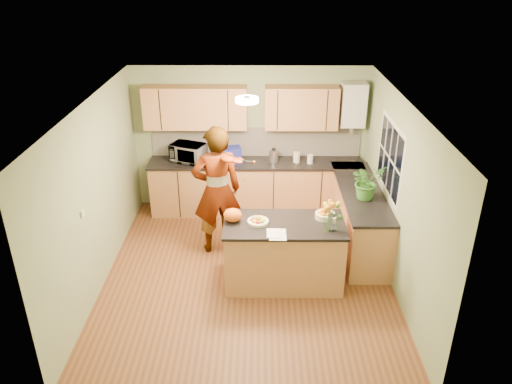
{
  "coord_description": "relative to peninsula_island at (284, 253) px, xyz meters",
  "views": [
    {
      "loc": [
        0.16,
        -5.92,
        4.15
      ],
      "look_at": [
        0.11,
        0.5,
        1.06
      ],
      "focal_mm": 35.0,
      "sensor_mm": 36.0,
      "label": 1
    }
  ],
  "objects": [
    {
      "name": "window_right",
      "position": [
        1.5,
        0.76,
        1.09
      ],
      "size": [
        0.01,
        1.3,
        1.05
      ],
      "color": "silver",
      "rests_on": "wall_right"
    },
    {
      "name": "blue_box",
      "position": [
        -0.81,
        2.08,
        0.61
      ],
      "size": [
        0.38,
        0.31,
        0.26
      ],
      "primitive_type": "cube",
      "rotation": [
        0.0,
        0.0,
        0.23
      ],
      "color": "navy",
      "rests_on": "back_counter"
    },
    {
      "name": "upper_cabinets",
      "position": [
        -0.67,
        2.24,
        1.39
      ],
      "size": [
        3.2,
        0.34,
        0.7
      ],
      "color": "#B47548",
      "rests_on": "wall_back"
    },
    {
      "name": "orange_bag",
      "position": [
        -0.69,
        0.05,
        0.55
      ],
      "size": [
        0.28,
        0.25,
        0.18
      ],
      "primitive_type": "ellipsoid",
      "rotation": [
        0.0,
        0.0,
        -0.2
      ],
      "color": "orange",
      "rests_on": "peninsula_island"
    },
    {
      "name": "wall_right",
      "position": [
        1.51,
        0.16,
        0.79
      ],
      "size": [
        0.02,
        4.5,
        2.5
      ],
      "primitive_type": "cube",
      "color": "gray",
      "rests_on": "floor"
    },
    {
      "name": "jar_cream",
      "position": [
        0.3,
        2.1,
        0.56
      ],
      "size": [
        0.15,
        0.15,
        0.18
      ],
      "primitive_type": "cylinder",
      "rotation": [
        0.0,
        0.0,
        0.41
      ],
      "color": "beige",
      "rests_on": "back_counter"
    },
    {
      "name": "back_counter",
      "position": [
        -0.39,
        2.11,
        0.01
      ],
      "size": [
        3.64,
        0.62,
        0.94
      ],
      "color": "#B47548",
      "rests_on": "floor"
    },
    {
      "name": "violin",
      "position": [
        -0.76,
        0.63,
        1.13
      ],
      "size": [
        0.63,
        0.55,
        0.16
      ],
      "primitive_type": null,
      "rotation": [
        0.17,
        0.0,
        -0.61
      ],
      "color": "#4C0E04",
      "rests_on": "violinist"
    },
    {
      "name": "wall_left",
      "position": [
        -2.49,
        0.16,
        0.79
      ],
      "size": [
        0.02,
        4.5,
        2.5
      ],
      "primitive_type": "cube",
      "color": "gray",
      "rests_on": "floor"
    },
    {
      "name": "violinist",
      "position": [
        -0.96,
        0.85,
        0.53
      ],
      "size": [
        0.82,
        0.63,
        1.99
      ],
      "primitive_type": "imported",
      "rotation": [
        0.0,
        0.0,
        3.38
      ],
      "color": "#DFAB88",
      "rests_on": "floor"
    },
    {
      "name": "potted_plant",
      "position": [
        1.21,
        0.73,
        0.74
      ],
      "size": [
        0.6,
        0.57,
        0.52
      ],
      "primitive_type": "imported",
      "rotation": [
        0.0,
        0.0,
        0.42
      ],
      "color": "#387A28",
      "rests_on": "right_counter"
    },
    {
      "name": "splashback",
      "position": [
        -0.39,
        2.39,
        0.74
      ],
      "size": [
        3.6,
        0.02,
        0.52
      ],
      "primitive_type": "cube",
      "color": "silver",
      "rests_on": "back_counter"
    },
    {
      "name": "right_counter",
      "position": [
        1.2,
        1.01,
        0.01
      ],
      "size": [
        0.62,
        2.24,
        0.94
      ],
      "color": "#B47548",
      "rests_on": "floor"
    },
    {
      "name": "papers",
      "position": [
        -0.1,
        -0.3,
        0.47
      ],
      "size": [
        0.22,
        0.29,
        0.01
      ],
      "primitive_type": "cube",
      "color": "white",
      "rests_on": "peninsula_island"
    },
    {
      "name": "microwave",
      "position": [
        -1.54,
        2.13,
        0.63
      ],
      "size": [
        0.66,
        0.56,
        0.31
      ],
      "primitive_type": "imported",
      "rotation": [
        0.0,
        0.0,
        -0.39
      ],
      "color": "silver",
      "rests_on": "back_counter"
    },
    {
      "name": "kettle",
      "position": [
        -0.09,
        2.11,
        0.6
      ],
      "size": [
        0.16,
        0.16,
        0.3
      ],
      "rotation": [
        0.0,
        0.0,
        -0.34
      ],
      "color": "silver",
      "rests_on": "back_counter"
    },
    {
      "name": "boiler",
      "position": [
        1.21,
        2.25,
        1.43
      ],
      "size": [
        0.4,
        0.3,
        0.86
      ],
      "color": "silver",
      "rests_on": "wall_back"
    },
    {
      "name": "peninsula_island",
      "position": [
        0.0,
        0.0,
        0.0
      ],
      "size": [
        1.61,
        0.82,
        0.92
      ],
      "color": "#B47548",
      "rests_on": "floor"
    },
    {
      "name": "light_switch",
      "position": [
        -2.48,
        -0.44,
        0.84
      ],
      "size": [
        0.02,
        0.09,
        0.09
      ],
      "primitive_type": "cube",
      "color": "silver",
      "rests_on": "wall_left"
    },
    {
      "name": "wall_front",
      "position": [
        -0.49,
        -2.09,
        0.79
      ],
      "size": [
        4.0,
        0.02,
        2.5
      ],
      "primitive_type": "cube",
      "color": "gray",
      "rests_on": "floor"
    },
    {
      "name": "ceiling_lamp",
      "position": [
        -0.49,
        0.46,
        2.0
      ],
      "size": [
        0.3,
        0.3,
        0.07
      ],
      "color": "#FFEABF",
      "rests_on": "ceiling"
    },
    {
      "name": "orange_bowl",
      "position": [
        0.55,
        0.15,
        0.53
      ],
      "size": [
        0.26,
        0.26,
        0.15
      ],
      "color": "beige",
      "rests_on": "peninsula_island"
    },
    {
      "name": "floor",
      "position": [
        -0.49,
        0.16,
        -0.46
      ],
      "size": [
        4.5,
        4.5,
        0.0
      ],
      "primitive_type": "plane",
      "color": "brown",
      "rests_on": "ground"
    },
    {
      "name": "flower_vase",
      "position": [
        0.6,
        -0.18,
        0.78
      ],
      "size": [
        0.26,
        0.26,
        0.48
      ],
      "rotation": [
        0.0,
        0.0,
        0.39
      ],
      "color": "silver",
      "rests_on": "peninsula_island"
    },
    {
      "name": "fruit_dish",
      "position": [
        -0.35,
        0.0,
        0.5
      ],
      "size": [
        0.28,
        0.28,
        0.1
      ],
      "color": "beige",
      "rests_on": "peninsula_island"
    },
    {
      "name": "jar_white",
      "position": [
        0.52,
        2.05,
        0.55
      ],
      "size": [
        0.12,
        0.12,
        0.15
      ],
      "primitive_type": "cylinder",
      "rotation": [
        0.0,
        0.0,
        0.29
      ],
      "color": "silver",
      "rests_on": "back_counter"
    },
    {
      "name": "ceiling",
      "position": [
        -0.49,
        0.16,
        2.04
      ],
      "size": [
        4.0,
        4.5,
        0.02
      ],
      "primitive_type": "cube",
      "color": "silver",
      "rests_on": "wall_back"
    },
    {
      "name": "wall_back",
      "position": [
        -0.49,
        2.41,
        0.79
      ],
      "size": [
        4.0,
        0.02,
        2.5
      ],
      "primitive_type": "cube",
      "color": "gray",
      "rests_on": "floor"
    }
  ]
}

